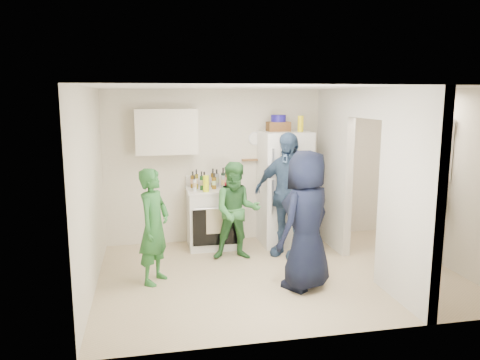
% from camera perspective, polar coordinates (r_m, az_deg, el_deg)
% --- Properties ---
extents(floor, '(4.80, 4.80, 0.00)m').
position_cam_1_polar(floor, '(6.52, 4.76, -11.36)').
color(floor, '#C7AF8C').
rests_on(floor, ground).
extents(wall_back, '(4.80, 0.00, 4.80)m').
position_cam_1_polar(wall_back, '(7.79, 1.45, 1.79)').
color(wall_back, silver).
rests_on(wall_back, floor).
extents(wall_front, '(4.80, 0.00, 4.80)m').
position_cam_1_polar(wall_front, '(4.60, 10.85, -4.37)').
color(wall_front, silver).
rests_on(wall_front, floor).
extents(wall_left, '(0.00, 3.40, 3.40)m').
position_cam_1_polar(wall_left, '(5.97, -17.79, -1.32)').
color(wall_left, silver).
rests_on(wall_left, floor).
extents(wall_right, '(0.00, 3.40, 3.40)m').
position_cam_1_polar(wall_right, '(7.21, 23.57, 0.24)').
color(wall_right, silver).
rests_on(wall_right, floor).
extents(ceiling, '(4.80, 4.80, 0.00)m').
position_cam_1_polar(ceiling, '(6.06, 5.11, 11.19)').
color(ceiling, white).
rests_on(ceiling, wall_back).
extents(partition_pier_back, '(0.12, 1.20, 2.50)m').
position_cam_1_polar(partition_pier_back, '(7.59, 11.33, 1.36)').
color(partition_pier_back, silver).
rests_on(partition_pier_back, floor).
extents(partition_pier_front, '(0.12, 1.20, 2.50)m').
position_cam_1_polar(partition_pier_front, '(5.66, 19.88, -2.07)').
color(partition_pier_front, silver).
rests_on(partition_pier_front, floor).
extents(partition_header, '(0.12, 1.00, 0.40)m').
position_cam_1_polar(partition_header, '(6.50, 15.41, 9.04)').
color(partition_header, silver).
rests_on(partition_header, partition_pier_back).
extents(stove, '(0.80, 0.66, 0.95)m').
position_cam_1_polar(stove, '(7.51, -3.42, -4.61)').
color(stove, white).
rests_on(stove, floor).
extents(upper_cabinet, '(0.95, 0.34, 0.70)m').
position_cam_1_polar(upper_cabinet, '(7.36, -8.96, 5.87)').
color(upper_cabinet, silver).
rests_on(upper_cabinet, wall_back).
extents(fridge, '(0.76, 0.73, 1.84)m').
position_cam_1_polar(fridge, '(7.62, 5.41, -0.98)').
color(fridge, white).
rests_on(fridge, floor).
extents(wicker_basket, '(0.35, 0.25, 0.15)m').
position_cam_1_polar(wicker_basket, '(7.51, 4.69, 6.51)').
color(wicker_basket, brown).
rests_on(wicker_basket, fridge).
extents(blue_bowl, '(0.24, 0.24, 0.11)m').
position_cam_1_polar(blue_bowl, '(7.51, 4.70, 7.50)').
color(blue_bowl, navy).
rests_on(blue_bowl, wicker_basket).
extents(yellow_cup_stack_top, '(0.09, 0.09, 0.25)m').
position_cam_1_polar(yellow_cup_stack_top, '(7.46, 7.39, 6.82)').
color(yellow_cup_stack_top, yellow).
rests_on(yellow_cup_stack_top, fridge).
extents(wall_clock, '(0.22, 0.02, 0.22)m').
position_cam_1_polar(wall_clock, '(7.73, 1.86, 5.08)').
color(wall_clock, white).
rests_on(wall_clock, wall_back).
extents(spice_shelf, '(0.35, 0.08, 0.03)m').
position_cam_1_polar(spice_shelf, '(7.73, 1.53, 2.47)').
color(spice_shelf, olive).
rests_on(spice_shelf, wall_back).
extents(nook_window, '(0.03, 0.70, 0.80)m').
position_cam_1_polar(nook_window, '(7.31, 22.77, 3.59)').
color(nook_window, black).
rests_on(nook_window, wall_right).
extents(nook_window_frame, '(0.04, 0.76, 0.86)m').
position_cam_1_polar(nook_window_frame, '(7.30, 22.68, 3.59)').
color(nook_window_frame, white).
rests_on(nook_window_frame, wall_right).
extents(nook_valance, '(0.04, 0.82, 0.18)m').
position_cam_1_polar(nook_valance, '(7.26, 22.70, 6.33)').
color(nook_valance, white).
rests_on(nook_valance, wall_right).
extents(yellow_cup_stack_stove, '(0.09, 0.09, 0.25)m').
position_cam_1_polar(yellow_cup_stack_stove, '(7.14, -4.18, -0.45)').
color(yellow_cup_stack_stove, '#E8FA15').
rests_on(yellow_cup_stack_stove, stove).
extents(red_cup, '(0.09, 0.09, 0.12)m').
position_cam_1_polar(red_cup, '(7.23, -1.51, -0.83)').
color(red_cup, '#AD0B26').
rests_on(red_cup, stove).
extents(person_green_left, '(0.58, 0.65, 1.50)m').
position_cam_1_polar(person_green_left, '(6.11, -10.45, -5.57)').
color(person_green_left, '#2D722E').
rests_on(person_green_left, floor).
extents(person_green_center, '(0.77, 0.63, 1.45)m').
position_cam_1_polar(person_green_center, '(6.88, -0.40, -3.80)').
color(person_green_center, '#3C7E37').
rests_on(person_green_center, floor).
extents(person_denim, '(1.11, 1.09, 1.87)m').
position_cam_1_polar(person_denim, '(7.03, 5.77, -1.78)').
color(person_denim, '#3C5B84').
rests_on(person_denim, floor).
extents(person_navy, '(1.02, 0.95, 1.75)m').
position_cam_1_polar(person_navy, '(5.87, 8.07, -4.89)').
color(person_navy, black).
rests_on(person_navy, floor).
extents(person_nook, '(1.01, 1.28, 1.74)m').
position_cam_1_polar(person_nook, '(7.19, 20.98, -2.72)').
color(person_nook, black).
rests_on(person_nook, floor).
extents(bottle_a, '(0.08, 0.08, 0.26)m').
position_cam_1_polar(bottle_a, '(7.47, -5.78, 0.06)').
color(bottle_a, brown).
rests_on(bottle_a, stove).
extents(bottle_b, '(0.06, 0.06, 0.29)m').
position_cam_1_polar(bottle_b, '(7.28, -4.71, -0.08)').
color(bottle_b, '#1A4F1E').
rests_on(bottle_b, stove).
extents(bottle_c, '(0.08, 0.08, 0.25)m').
position_cam_1_polar(bottle_c, '(7.51, -4.37, 0.07)').
color(bottle_c, silver).
rests_on(bottle_c, stove).
extents(bottle_d, '(0.07, 0.07, 0.25)m').
position_cam_1_polar(bottle_d, '(7.35, -3.19, -0.15)').
color(bottle_d, brown).
rests_on(bottle_d, stove).
extents(bottle_e, '(0.08, 0.08, 0.28)m').
position_cam_1_polar(bottle_e, '(7.54, -2.85, 0.25)').
color(bottle_e, '#98A3A8').
rests_on(bottle_e, stove).
extents(bottle_f, '(0.07, 0.07, 0.33)m').
position_cam_1_polar(bottle_f, '(7.40, -2.06, 0.25)').
color(bottle_f, '#123323').
rests_on(bottle_f, stove).
extents(bottle_g, '(0.07, 0.07, 0.28)m').
position_cam_1_polar(bottle_g, '(7.55, -1.73, 0.28)').
color(bottle_g, olive).
rests_on(bottle_g, stove).
extents(bottle_h, '(0.06, 0.06, 0.24)m').
position_cam_1_polar(bottle_h, '(7.21, -5.55, -0.40)').
color(bottle_h, silver).
rests_on(bottle_h, stove).
extents(bottle_i, '(0.07, 0.07, 0.30)m').
position_cam_1_polar(bottle_i, '(7.49, -3.32, 0.26)').
color(bottle_i, '#5B410F').
rests_on(bottle_i, stove).
extents(bottle_j, '(0.07, 0.07, 0.32)m').
position_cam_1_polar(bottle_j, '(7.33, -1.00, 0.15)').
color(bottle_j, '#1B5127').
rests_on(bottle_j, stove).
extents(bottle_k, '(0.06, 0.06, 0.31)m').
position_cam_1_polar(bottle_k, '(7.38, -5.33, 0.11)').
color(bottle_k, olive).
rests_on(bottle_k, stove).
extents(bottle_l, '(0.06, 0.06, 0.30)m').
position_cam_1_polar(bottle_l, '(7.27, -2.08, -0.04)').
color(bottle_l, '#A5AFB5').
rests_on(bottle_l, stove).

